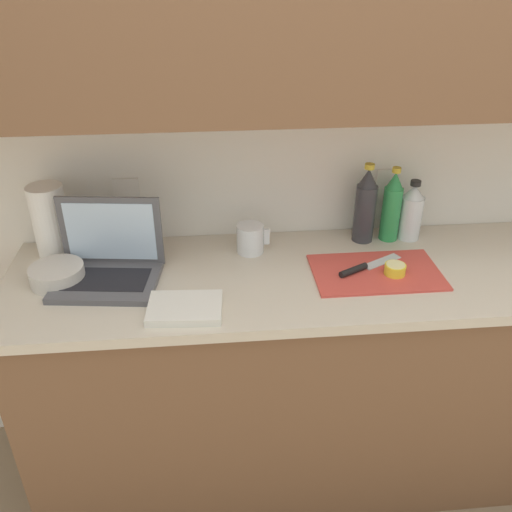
{
  "coord_description": "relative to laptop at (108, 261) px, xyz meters",
  "views": [
    {
      "loc": [
        -0.51,
        -1.52,
        1.87
      ],
      "look_at": [
        -0.37,
        -0.01,
        1.01
      ],
      "focal_mm": 38.0,
      "sensor_mm": 36.0,
      "label": 1
    }
  ],
  "objects": [
    {
      "name": "cutting_board",
      "position": [
        0.88,
        -0.06,
        -0.06
      ],
      "size": [
        0.42,
        0.26,
        0.01
      ],
      "primitive_type": "cube",
      "color": "#D1473D",
      "rests_on": "counter_unit"
    },
    {
      "name": "measuring_cup",
      "position": [
        0.47,
        0.13,
        -0.01
      ],
      "size": [
        0.12,
        0.1,
        0.1
      ],
      "color": "silver",
      "rests_on": "counter_unit"
    },
    {
      "name": "dish_towel",
      "position": [
        0.25,
        -0.22,
        -0.05
      ],
      "size": [
        0.23,
        0.17,
        0.02
      ],
      "primitive_type": "cube",
      "rotation": [
        0.0,
        0.0,
        -0.06
      ],
      "color": "silver",
      "rests_on": "counter_unit"
    },
    {
      "name": "lemon_half_cut",
      "position": [
        0.93,
        -0.08,
        -0.03
      ],
      "size": [
        0.07,
        0.07,
        0.04
      ],
      "color": "yellow",
      "rests_on": "cutting_board"
    },
    {
      "name": "wall_back",
      "position": [
        0.84,
        0.2,
        0.57
      ],
      "size": [
        5.2,
        0.38,
        2.6
      ],
      "color": "white",
      "rests_on": "ground_plane"
    },
    {
      "name": "counter_unit",
      "position": [
        0.87,
        -0.03,
        -0.51
      ],
      "size": [
        2.4,
        0.61,
        0.93
      ],
      "color": "brown",
      "rests_on": "ground_plane"
    },
    {
      "name": "bottle_green_soda",
      "position": [
        1.07,
        0.18,
        0.04
      ],
      "size": [
        0.08,
        0.08,
        0.23
      ],
      "color": "silver",
      "rests_on": "counter_unit"
    },
    {
      "name": "laptop",
      "position": [
        0.0,
        0.0,
        0.0
      ],
      "size": [
        0.36,
        0.28,
        0.26
      ],
      "rotation": [
        0.0,
        0.0,
        -0.12
      ],
      "color": "#515156",
      "rests_on": "counter_unit"
    },
    {
      "name": "bowl_white",
      "position": [
        -0.16,
        -0.02,
        -0.03
      ],
      "size": [
        0.17,
        0.17,
        0.06
      ],
      "color": "beige",
      "rests_on": "counter_unit"
    },
    {
      "name": "bottle_oil_tall",
      "position": [
        0.99,
        0.18,
        0.07
      ],
      "size": [
        0.07,
        0.07,
        0.28
      ],
      "color": "#2D934C",
      "rests_on": "counter_unit"
    },
    {
      "name": "ground_plane",
      "position": [
        0.85,
        -0.03,
        -0.99
      ],
      "size": [
        12.0,
        12.0,
        0.0
      ],
      "primitive_type": "plane",
      "color": "#847056",
      "rests_on": "ground"
    },
    {
      "name": "paper_towel_roll",
      "position": [
        -0.21,
        0.17,
        0.07
      ],
      "size": [
        0.12,
        0.12,
        0.26
      ],
      "color": "white",
      "rests_on": "counter_unit"
    },
    {
      "name": "knife",
      "position": [
        0.83,
        -0.05,
        -0.04
      ],
      "size": [
        0.25,
        0.15,
        0.02
      ],
      "rotation": [
        0.0,
        0.0,
        0.49
      ],
      "color": "silver",
      "rests_on": "cutting_board"
    },
    {
      "name": "bottle_water_clear",
      "position": [
        0.9,
        0.18,
        0.08
      ],
      "size": [
        0.08,
        0.08,
        0.3
      ],
      "color": "#333338",
      "rests_on": "counter_unit"
    }
  ]
}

